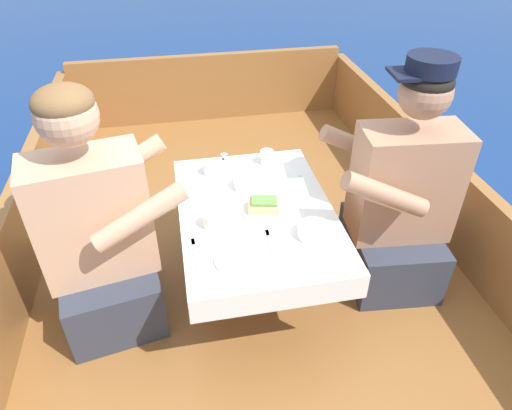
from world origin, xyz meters
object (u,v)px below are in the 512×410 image
at_px(person_starboard, 399,203).
at_px(coffee_cup_port, 267,157).
at_px(sandwich, 264,205).
at_px(coffee_cup_center, 212,168).
at_px(coffee_cup_starboard, 214,220).
at_px(person_port, 100,238).

relative_size(person_starboard, coffee_cup_port, 11.39).
relative_size(sandwich, coffee_cup_center, 1.32).
bearing_deg(coffee_cup_port, coffee_cup_center, -171.09).
bearing_deg(person_starboard, coffee_cup_port, -31.35).
height_order(person_starboard, coffee_cup_center, person_starboard).
distance_m(coffee_cup_starboard, coffee_cup_center, 0.37).
distance_m(person_port, coffee_cup_center, 0.56).
bearing_deg(person_starboard, coffee_cup_starboard, 9.13).
xyz_separation_m(sandwich, coffee_cup_port, (0.09, 0.36, 0.00)).
height_order(sandwich, coffee_cup_starboard, sandwich).
relative_size(coffee_cup_port, coffee_cup_center, 0.87).
relative_size(person_port, person_starboard, 0.99).
relative_size(person_port, coffee_cup_port, 11.22).
height_order(person_port, coffee_cup_center, person_port).
bearing_deg(person_port, coffee_cup_center, 24.01).
bearing_deg(coffee_cup_port, coffee_cup_starboard, -125.41).
relative_size(sandwich, coffee_cup_starboard, 1.27).
height_order(sandwich, coffee_cup_center, sandwich).
distance_m(sandwich, coffee_cup_center, 0.36).
height_order(person_port, coffee_cup_port, person_port).
height_order(person_port, person_starboard, person_starboard).
height_order(person_starboard, sandwich, person_starboard).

